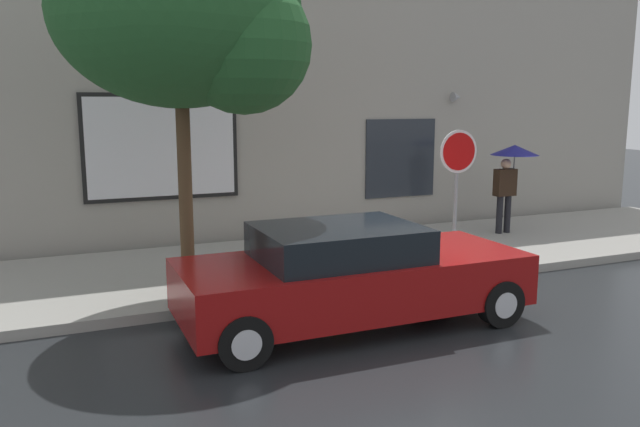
{
  "coord_description": "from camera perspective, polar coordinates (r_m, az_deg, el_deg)",
  "views": [
    {
      "loc": [
        -4.58,
        -7.48,
        2.96
      ],
      "look_at": [
        -0.64,
        1.8,
        1.2
      ],
      "focal_mm": 35.54,
      "sensor_mm": 36.0,
      "label": 1
    }
  ],
  "objects": [
    {
      "name": "parked_car",
      "position": [
        8.52,
        2.79,
        -5.58
      ],
      "size": [
        4.66,
        1.93,
        1.37
      ],
      "color": "maroon",
      "rests_on": "ground"
    },
    {
      "name": "building_facade",
      "position": [
        13.76,
        -3.73,
        12.07
      ],
      "size": [
        20.0,
        0.67,
        7.0
      ],
      "color": "#9E998E",
      "rests_on": "ground"
    },
    {
      "name": "street_tree",
      "position": [
        9.41,
        -11.45,
        16.7
      ],
      "size": [
        3.52,
        3.0,
        5.38
      ],
      "color": "#4C3823",
      "rests_on": "sidewalk"
    },
    {
      "name": "stop_sign",
      "position": [
        11.46,
        12.27,
        3.92
      ],
      "size": [
        0.76,
        0.1,
        2.35
      ],
      "color": "gray",
      "rests_on": "sidewalk"
    },
    {
      "name": "sidewalk",
      "position": [
        11.79,
        0.57,
        -4.25
      ],
      "size": [
        20.0,
        4.0,
        0.15
      ],
      "primitive_type": "cube",
      "color": "gray",
      "rests_on": "ground"
    },
    {
      "name": "fire_hydrant",
      "position": [
        10.55,
        1.99,
        -3.58
      ],
      "size": [
        0.3,
        0.44,
        0.72
      ],
      "color": "yellow",
      "rests_on": "sidewalk"
    },
    {
      "name": "ground_plane",
      "position": [
        9.25,
        8.11,
        -8.86
      ],
      "size": [
        60.0,
        60.0,
        0.0
      ],
      "primitive_type": "plane",
      "color": "black"
    },
    {
      "name": "pedestrian_with_umbrella",
      "position": [
        14.35,
        16.87,
        4.41
      ],
      "size": [
        1.03,
        1.03,
        1.92
      ],
      "color": "black",
      "rests_on": "sidewalk"
    }
  ]
}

